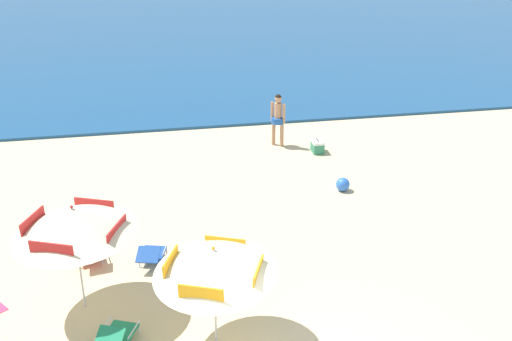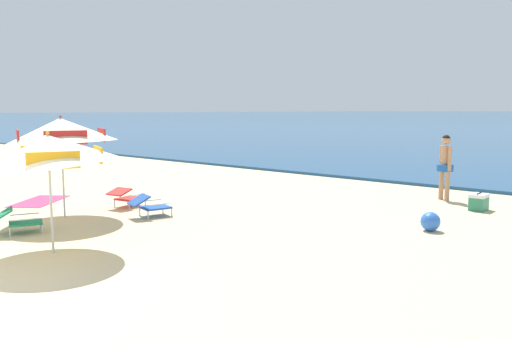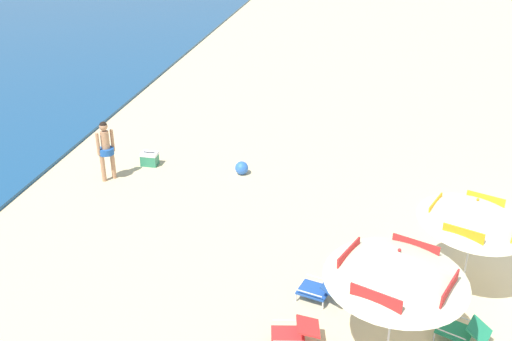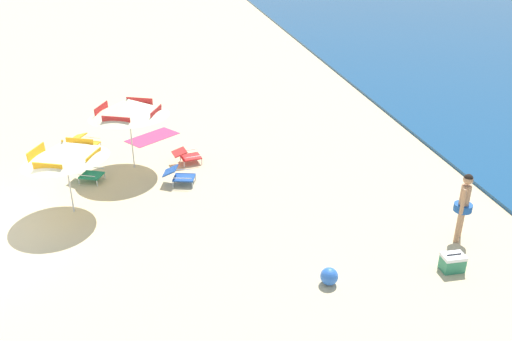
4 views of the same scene
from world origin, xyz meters
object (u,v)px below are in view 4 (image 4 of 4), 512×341
at_px(person_standing_near_shore, 464,202).
at_px(beach_umbrella_striped_second, 64,151).
at_px(lounge_chair_spare_folded, 179,175).
at_px(lounge_chair_facing_sea, 85,141).
at_px(cooler_box, 453,262).
at_px(lounge_chair_under_umbrella, 187,155).
at_px(lounge_chair_beside_umbrella, 87,173).
at_px(beach_ball, 329,276).
at_px(beach_towel, 152,137).
at_px(beach_umbrella_striped_main, 128,108).

bearing_deg(person_standing_near_shore, beach_umbrella_striped_second, -109.05).
distance_m(lounge_chair_spare_folded, person_standing_near_shore, 7.74).
bearing_deg(person_standing_near_shore, lounge_chair_facing_sea, -128.69).
bearing_deg(cooler_box, person_standing_near_shore, 144.98).
distance_m(lounge_chair_under_umbrella, person_standing_near_shore, 8.33).
bearing_deg(lounge_chair_beside_umbrella, beach_ball, 41.91).
relative_size(cooler_box, beach_towel, 0.28).
bearing_deg(beach_towel, beach_ball, 20.89).
bearing_deg(beach_umbrella_striped_main, cooler_box, 45.50).
bearing_deg(lounge_chair_beside_umbrella, lounge_chair_facing_sea, -174.39).
distance_m(beach_umbrella_striped_second, person_standing_near_shore, 9.84).
relative_size(lounge_chair_beside_umbrella, person_standing_near_shore, 0.59).
bearing_deg(lounge_chair_facing_sea, person_standing_near_shore, 51.31).
relative_size(beach_umbrella_striped_main, beach_towel, 1.69).
relative_size(lounge_chair_under_umbrella, lounge_chair_beside_umbrella, 0.92).
distance_m(lounge_chair_facing_sea, beach_ball, 10.23).
bearing_deg(person_standing_near_shore, lounge_chair_under_umbrella, -132.93).
xyz_separation_m(beach_ball, beach_towel, (-9.12, -3.48, -0.19)).
bearing_deg(person_standing_near_shore, beach_umbrella_striped_main, -126.31).
xyz_separation_m(beach_umbrella_striped_main, lounge_chair_beside_umbrella, (0.67, -1.35, -1.68)).
xyz_separation_m(lounge_chair_facing_sea, beach_ball, (8.51, 5.68, -0.09)).
xyz_separation_m(beach_umbrella_striped_second, beach_towel, (-4.86, 2.18, -1.74)).
xyz_separation_m(lounge_chair_facing_sea, cooler_box, (8.58, 8.50, -0.08)).
xyz_separation_m(beach_umbrella_striped_second, lounge_chair_beside_umbrella, (-1.79, 0.22, -1.48)).
height_order(beach_umbrella_striped_main, person_standing_near_shore, beach_umbrella_striped_main).
bearing_deg(cooler_box, beach_towel, -145.55).
xyz_separation_m(cooler_box, beach_ball, (-0.07, -2.82, -0.01)).
distance_m(lounge_chair_facing_sea, cooler_box, 12.08).
xyz_separation_m(lounge_chair_beside_umbrella, beach_ball, (6.06, 5.44, -0.08)).
relative_size(beach_umbrella_striped_second, lounge_chair_under_umbrella, 3.31).
relative_size(lounge_chair_under_umbrella, person_standing_near_shore, 0.54).
xyz_separation_m(person_standing_near_shore, beach_ball, (1.06, -3.62, -0.82)).
bearing_deg(person_standing_near_shore, beach_ball, -73.63).
bearing_deg(beach_umbrella_striped_main, person_standing_near_shore, 53.69).
height_order(person_standing_near_shore, beach_towel, person_standing_near_shore).
xyz_separation_m(beach_umbrella_striped_main, lounge_chair_facing_sea, (-1.78, -1.59, -1.68)).
bearing_deg(beach_umbrella_striped_second, person_standing_near_shore, 70.95).
bearing_deg(beach_ball, cooler_box, 88.59).
distance_m(lounge_chair_facing_sea, beach_towel, 2.30).
bearing_deg(beach_towel, lounge_chair_facing_sea, -74.36).
bearing_deg(lounge_chair_under_umbrella, beach_ball, 20.10).
distance_m(lounge_chair_facing_sea, person_standing_near_shore, 11.93).
distance_m(beach_umbrella_striped_main, beach_towel, 3.15).
height_order(beach_umbrella_striped_main, lounge_chair_facing_sea, beach_umbrella_striped_main).
bearing_deg(lounge_chair_under_umbrella, beach_umbrella_striped_second, -52.58).
bearing_deg(lounge_chair_beside_umbrella, beach_towel, 147.42).
bearing_deg(beach_ball, beach_umbrella_striped_second, -127.00).
relative_size(lounge_chair_spare_folded, person_standing_near_shore, 0.57).
height_order(lounge_chair_under_umbrella, lounge_chair_beside_umbrella, lounge_chair_beside_umbrella).
height_order(lounge_chair_under_umbrella, beach_towel, lounge_chair_under_umbrella).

